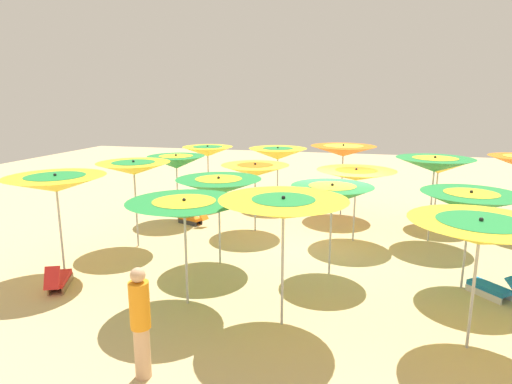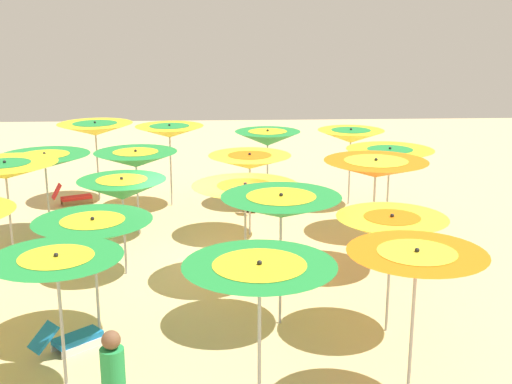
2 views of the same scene
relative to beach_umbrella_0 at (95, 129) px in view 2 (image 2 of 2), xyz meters
The scene contains 22 objects.
ground 7.24m from the beach_umbrella_0, 152.20° to the right, with size 43.33×43.33×0.04m, color #D1B57F.
beach_umbrella_0 is the anchor object (origin of this frame).
beach_umbrella_1 3.50m from the beach_umbrella_0, 169.17° to the left, with size 2.26×2.26×2.22m.
beach_umbrella_2 5.55m from the beach_umbrella_0, 169.69° to the left, with size 2.29×2.29×2.45m.
beach_umbrella_5 2.37m from the beach_umbrella_0, 106.72° to the right, with size 1.99×1.99×2.46m.
beach_umbrella_6 3.73m from the beach_umbrella_0, 154.51° to the right, with size 2.10×2.10×2.25m.
beach_umbrella_7 6.33m from the beach_umbrella_0, 165.00° to the right, with size 1.90×1.90×2.21m.
beach_umbrella_8 9.16m from the beach_umbrella_0, behind, with size 2.06×2.06×2.21m.
beach_umbrella_9 11.08m from the beach_umbrella_0, behind, with size 1.92×1.92×2.28m.
beach_umbrella_10 5.18m from the beach_umbrella_0, 96.87° to the right, with size 1.94×1.94×2.26m.
beach_umbrella_11 5.72m from the beach_umbrella_0, 128.30° to the right, with size 2.10×2.10×2.17m.
beach_umbrella_12 7.84m from the beach_umbrella_0, 147.06° to the right, with size 2.26×2.26×2.17m.
beach_umbrella_13 9.97m from the beach_umbrella_0, 151.08° to the right, with size 2.16×2.16×2.51m.
beach_umbrella_14 12.67m from the beach_umbrella_0, 160.37° to the right, with size 2.05×2.05×2.47m.
beach_umbrella_15 7.62m from the beach_umbrella_0, 96.31° to the right, with size 1.96×1.96×2.32m.
beach_umbrella_16 8.80m from the beach_umbrella_0, 113.57° to the right, with size 2.24×2.24×2.28m.
beach_umbrella_17 9.34m from the beach_umbrella_0, 130.29° to the right, with size 2.27×2.27×2.54m.
beach_umbrella_18 11.34m from the beach_umbrella_0, 143.61° to the right, with size 1.95×1.95×2.22m.
beach_umbrella_19 13.17m from the beach_umbrella_0, 150.54° to the right, with size 1.97×1.97×2.44m.
lounger_0 2.16m from the beach_umbrella_0, 120.51° to the left, with size 0.76×1.19×0.68m.
lounger_1 9.86m from the beach_umbrella_0, behind, with size 1.12×1.18×0.61m.
lounger_3 5.25m from the beach_umbrella_0, 105.92° to the right, with size 1.15×0.68×0.62m.
Camera 2 is at (-14.07, -0.57, 5.60)m, focal length 47.25 mm.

